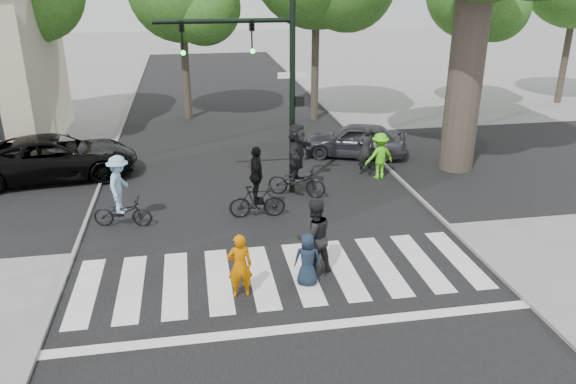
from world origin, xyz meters
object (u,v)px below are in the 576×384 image
at_px(traffic_signal, 265,73).
at_px(car_suv, 55,157).
at_px(pedestrian_woman, 240,266).
at_px(pedestrian_child, 307,260).
at_px(cyclist_left, 121,196).
at_px(cyclist_mid, 257,189).
at_px(car_grey, 355,140).
at_px(cyclist_right, 297,164).
at_px(pedestrian_adult, 314,237).

relative_size(traffic_signal, car_suv, 1.11).
height_order(pedestrian_woman, pedestrian_child, pedestrian_woman).
xyz_separation_m(traffic_signal, cyclist_left, (-4.31, -1.73, -3.00)).
distance_m(cyclist_mid, car_grey, 6.74).
height_order(traffic_signal, pedestrian_woman, traffic_signal).
distance_m(cyclist_left, car_suv, 5.20).
bearing_deg(pedestrian_child, pedestrian_woman, 23.45).
xyz_separation_m(traffic_signal, cyclist_mid, (-0.51, -1.76, -3.02)).
distance_m(traffic_signal, cyclist_right, 3.01).
bearing_deg(pedestrian_woman, cyclist_left, -56.92).
relative_size(pedestrian_woman, pedestrian_adult, 0.81).
relative_size(pedestrian_woman, pedestrian_child, 1.19).
bearing_deg(cyclist_mid, car_grey, 48.85).
bearing_deg(cyclist_left, cyclist_right, 14.99).
bearing_deg(car_grey, cyclist_mid, -20.47).
bearing_deg(cyclist_mid, pedestrian_woman, -102.03).
xyz_separation_m(pedestrian_woman, cyclist_right, (2.35, 5.64, 0.31)).
distance_m(traffic_signal, pedestrian_woman, 6.89).
bearing_deg(car_grey, cyclist_right, -18.72).
xyz_separation_m(pedestrian_child, cyclist_right, (0.79, 5.40, 0.43)).
height_order(pedestrian_woman, cyclist_mid, cyclist_mid).
xyz_separation_m(traffic_signal, cyclist_right, (0.94, -0.32, -2.84)).
distance_m(cyclist_left, cyclist_right, 5.44).
bearing_deg(pedestrian_child, traffic_signal, -73.90).
bearing_deg(car_suv, cyclist_mid, -131.82).
height_order(cyclist_left, car_suv, cyclist_left).
height_order(traffic_signal, pedestrian_child, traffic_signal).
bearing_deg(pedestrian_woman, cyclist_right, -113.92).
bearing_deg(car_grey, traffic_signal, -29.15).
relative_size(pedestrian_woman, car_grey, 0.39).
height_order(pedestrian_child, cyclist_right, cyclist_right).
height_order(pedestrian_child, car_grey, car_grey).
xyz_separation_m(pedestrian_woman, car_suv, (-5.53, 8.72, -0.00)).
height_order(cyclist_mid, car_suv, cyclist_mid).
xyz_separation_m(pedestrian_adult, cyclist_left, (-4.72, 3.47, -0.03)).
height_order(cyclist_left, car_grey, cyclist_left).
bearing_deg(car_suv, cyclist_left, -156.35).
height_order(cyclist_mid, cyclist_right, cyclist_right).
height_order(pedestrian_woman, car_suv, pedestrian_woman).
bearing_deg(pedestrian_child, cyclist_mid, -65.89).
bearing_deg(cyclist_right, car_grey, 50.60).
distance_m(pedestrian_adult, cyclist_right, 4.91).
bearing_deg(cyclist_right, pedestrian_adult, -96.19).
relative_size(cyclist_right, car_suv, 0.44).
bearing_deg(pedestrian_child, pedestrian_adult, -101.56).
bearing_deg(traffic_signal, car_suv, 158.33).
relative_size(traffic_signal, car_grey, 1.53).
distance_m(pedestrian_adult, car_grey, 9.21).
xyz_separation_m(cyclist_left, cyclist_right, (5.25, 1.41, 0.16)).
relative_size(pedestrian_woman, cyclist_right, 0.63).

